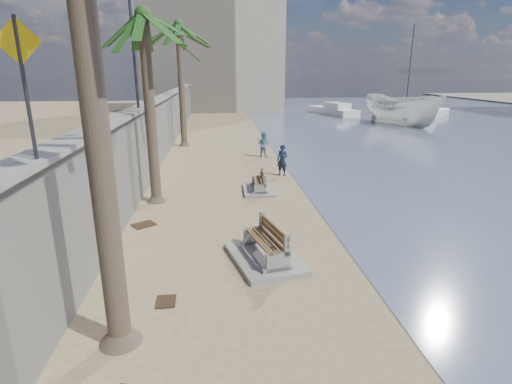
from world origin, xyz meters
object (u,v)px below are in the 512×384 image
person_a (282,158)px  sailboat_west (406,108)px  boat_cruiser (403,108)px  bench_far (259,183)px  person_b (263,143)px  palm_mid (143,17)px  palm_back (178,26)px  yacht_far (332,112)px  yacht_near (422,115)px  bench_near (265,246)px

person_a → sailboat_west: 40.27m
boat_cruiser → sailboat_west: size_ratio=0.38×
bench_far → person_a: 3.08m
person_b → sailboat_west: 36.64m
palm_mid → person_b: (5.38, 8.51, -6.14)m
palm_back → yacht_far: palm_back is taller
palm_back → yacht_far: (16.63, 20.35, -7.62)m
boat_cruiser → yacht_far: size_ratio=0.49×
bench_far → palm_back: size_ratio=0.22×
yacht_far → boat_cruiser: bearing=-175.8°
yacht_near → person_b: bearing=175.9°
palm_back → person_b: palm_back is taller
person_b → boat_cruiser: (15.41, 13.95, 0.82)m
bench_far → person_b: person_b is taller
sailboat_west → boat_cruiser: bearing=-116.8°
person_b → boat_cruiser: 20.80m
person_b → boat_cruiser: boat_cruiser is taller
bench_near → sailboat_west: 49.37m
yacht_near → bench_near: bearing=-171.0°
person_b → sailboat_west: bearing=-93.9°
yacht_near → sailboat_west: bearing=27.8°
bench_near → boat_cruiser: (16.99, 28.20, 1.22)m
bench_near → palm_mid: bearing=123.5°
yacht_far → sailboat_west: 12.07m
palm_back → yacht_near: palm_back is taller
bench_far → palm_mid: size_ratio=0.25×
yacht_near → yacht_far: size_ratio=1.42×
boat_cruiser → yacht_near: boat_cruiser is taller
palm_mid → sailboat_west: sailboat_west is taller
palm_mid → boat_cruiser: size_ratio=1.93×
yacht_near → yacht_far: same height
bench_far → boat_cruiser: size_ratio=0.49×
palm_mid → sailboat_west: bearing=52.8°
bench_far → boat_cruiser: (16.46, 21.40, 1.31)m
person_b → yacht_near: bearing=-101.6°
bench_near → person_a: person_a is taller
yacht_far → person_a: bearing=143.4°
bench_near → sailboat_west: (24.42, 42.91, -0.11)m
bench_near → palm_back: 20.34m
person_a → yacht_far: 31.46m
person_a → sailboat_west: (22.41, 33.46, -0.58)m
sailboat_west → bench_far: bearing=-123.5°
person_b → yacht_near: size_ratio=0.14×
bench_far → boat_cruiser: boat_cruiser is taller
person_a → bench_near: bearing=-65.5°
bench_far → person_b: 7.54m
person_a → yacht_near: person_a is taller
person_a → palm_mid: bearing=-110.9°
bench_far → yacht_near: size_ratio=0.17×
person_b → boat_cruiser: size_ratio=0.41×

